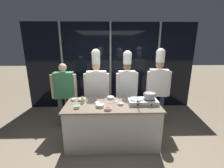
% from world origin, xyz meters
% --- Properties ---
extents(ground_plane, '(24.00, 24.00, 0.00)m').
position_xyz_m(ground_plane, '(0.00, 0.00, 0.00)').
color(ground_plane, '#7F705B').
extents(window_wall_back, '(5.31, 0.09, 2.70)m').
position_xyz_m(window_wall_back, '(0.00, 1.97, 1.35)').
color(window_wall_back, black).
rests_on(window_wall_back, ground_plane).
extents(demo_counter, '(1.89, 0.83, 0.89)m').
position_xyz_m(demo_counter, '(0.00, 0.00, 0.45)').
color(demo_counter, beige).
rests_on(demo_counter, ground_plane).
extents(portable_stove, '(0.58, 0.36, 0.10)m').
position_xyz_m(portable_stove, '(0.61, 0.01, 0.94)').
color(portable_stove, silver).
rests_on(portable_stove, demo_counter).
extents(frying_pan, '(0.27, 0.47, 0.04)m').
position_xyz_m(frying_pan, '(0.48, 0.01, 1.01)').
color(frying_pan, '#ADAFB5').
rests_on(frying_pan, portable_stove).
extents(stock_pot, '(0.25, 0.22, 0.12)m').
position_xyz_m(stock_pot, '(0.75, 0.01, 1.05)').
color(stock_pot, '#93969B').
rests_on(stock_pot, portable_stove).
extents(squeeze_bottle_oil, '(0.06, 0.06, 0.15)m').
position_xyz_m(squeeze_bottle_oil, '(-0.61, 0.07, 0.96)').
color(squeeze_bottle_oil, beige).
rests_on(squeeze_bottle_oil, demo_counter).
extents(prep_bowl_scallions, '(0.11, 0.11, 0.05)m').
position_xyz_m(prep_bowl_scallions, '(-0.67, -0.19, 0.92)').
color(prep_bowl_scallions, silver).
rests_on(prep_bowl_scallions, demo_counter).
extents(prep_bowl_bell_pepper, '(0.14, 0.14, 0.05)m').
position_xyz_m(prep_bowl_bell_pepper, '(-0.09, -0.28, 0.92)').
color(prep_bowl_bell_pepper, silver).
rests_on(prep_bowl_bell_pepper, demo_counter).
extents(prep_bowl_rice, '(0.14, 0.14, 0.05)m').
position_xyz_m(prep_bowl_rice, '(-0.03, 0.30, 0.92)').
color(prep_bowl_rice, silver).
rests_on(prep_bowl_rice, demo_counter).
extents(prep_bowl_chicken, '(0.11, 0.11, 0.04)m').
position_xyz_m(prep_bowl_chicken, '(-0.82, 0.22, 0.91)').
color(prep_bowl_chicken, silver).
rests_on(prep_bowl_chicken, demo_counter).
extents(prep_bowl_garlic, '(0.17, 0.17, 0.06)m').
position_xyz_m(prep_bowl_garlic, '(-0.24, -0.13, 0.92)').
color(prep_bowl_garlic, silver).
rests_on(prep_bowl_garlic, demo_counter).
extents(prep_bowl_shrimp, '(0.09, 0.09, 0.04)m').
position_xyz_m(prep_bowl_shrimp, '(-0.30, 0.00, 0.91)').
color(prep_bowl_shrimp, silver).
rests_on(prep_bowl_shrimp, demo_counter).
extents(prep_bowl_mushrooms, '(0.12, 0.12, 0.04)m').
position_xyz_m(prep_bowl_mushrooms, '(0.16, -0.05, 0.91)').
color(prep_bowl_mushrooms, silver).
rests_on(prep_bowl_mushrooms, demo_counter).
extents(prep_bowl_ginger, '(0.17, 0.17, 0.05)m').
position_xyz_m(prep_bowl_ginger, '(-0.64, 0.21, 0.92)').
color(prep_bowl_ginger, silver).
rests_on(prep_bowl_ginger, demo_counter).
extents(serving_spoon_slotted, '(0.26, 0.15, 0.02)m').
position_xyz_m(serving_spoon_slotted, '(0.06, 0.10, 0.90)').
color(serving_spoon_slotted, '#B2B5BA').
rests_on(serving_spoon_slotted, demo_counter).
extents(person_guest, '(0.60, 0.28, 1.62)m').
position_xyz_m(person_guest, '(-1.15, 0.71, 0.97)').
color(person_guest, '#4C4C51').
rests_on(person_guest, ground_plane).
extents(chef_head, '(0.62, 0.27, 1.95)m').
position_xyz_m(chef_head, '(-0.36, 0.75, 1.10)').
color(chef_head, '#232326').
rests_on(chef_head, ground_plane).
extents(chef_sous, '(0.54, 0.25, 1.91)m').
position_xyz_m(chef_sous, '(0.38, 0.77, 1.12)').
color(chef_sous, '#4C4C51').
rests_on(chef_sous, ground_plane).
extents(chef_line, '(0.57, 0.30, 1.96)m').
position_xyz_m(chef_line, '(1.15, 0.73, 1.14)').
color(chef_line, '#2D3856').
rests_on(chef_line, ground_plane).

